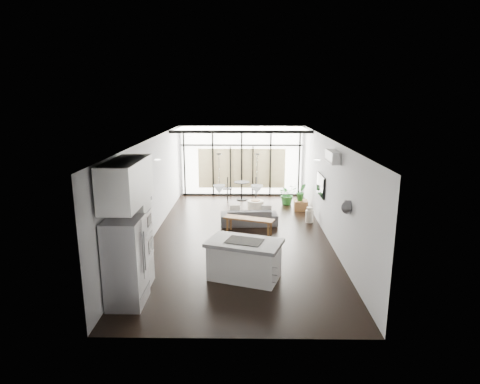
{
  "coord_description": "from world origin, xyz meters",
  "views": [
    {
      "loc": [
        0.16,
        -10.95,
        3.98
      ],
      "look_at": [
        0.0,
        0.3,
        1.25
      ],
      "focal_mm": 30.0,
      "sensor_mm": 36.0,
      "label": 1
    }
  ],
  "objects_px": {
    "sofa": "(249,214)",
    "console_bench": "(249,226)",
    "island": "(244,260)",
    "tv": "(321,185)",
    "fridge": "(126,262)",
    "milk_can": "(309,215)",
    "pouf": "(256,207)"
  },
  "relations": [
    {
      "from": "island",
      "to": "console_bench",
      "type": "height_order",
      "value": "island"
    },
    {
      "from": "fridge",
      "to": "tv",
      "type": "xyz_separation_m",
      "value": [
        4.59,
        4.85,
        0.44
      ]
    },
    {
      "from": "island",
      "to": "console_bench",
      "type": "bearing_deg",
      "value": 106.27
    },
    {
      "from": "pouf",
      "to": "milk_can",
      "type": "height_order",
      "value": "milk_can"
    },
    {
      "from": "console_bench",
      "to": "fridge",
      "type": "bearing_deg",
      "value": -100.67
    },
    {
      "from": "console_bench",
      "to": "milk_can",
      "type": "bearing_deg",
      "value": 49.54
    },
    {
      "from": "fridge",
      "to": "pouf",
      "type": "xyz_separation_m",
      "value": [
        2.64,
        6.22,
        -0.64
      ]
    },
    {
      "from": "island",
      "to": "tv",
      "type": "xyz_separation_m",
      "value": [
        2.32,
        3.7,
        0.86
      ]
    },
    {
      "from": "milk_can",
      "to": "console_bench",
      "type": "bearing_deg",
      "value": -150.09
    },
    {
      "from": "console_bench",
      "to": "milk_can",
      "type": "height_order",
      "value": "milk_can"
    },
    {
      "from": "fridge",
      "to": "console_bench",
      "type": "distance_m",
      "value": 4.79
    },
    {
      "from": "pouf",
      "to": "tv",
      "type": "bearing_deg",
      "value": -34.96
    },
    {
      "from": "sofa",
      "to": "milk_can",
      "type": "xyz_separation_m",
      "value": [
        1.94,
        0.27,
        -0.1
      ]
    },
    {
      "from": "island",
      "to": "sofa",
      "type": "xyz_separation_m",
      "value": [
        0.13,
        3.8,
        -0.09
      ]
    },
    {
      "from": "fridge",
      "to": "sofa",
      "type": "xyz_separation_m",
      "value": [
        2.4,
        4.95,
        -0.52
      ]
    },
    {
      "from": "console_bench",
      "to": "milk_can",
      "type": "distance_m",
      "value": 2.24
    },
    {
      "from": "island",
      "to": "tv",
      "type": "distance_m",
      "value": 4.45
    },
    {
      "from": "milk_can",
      "to": "tv",
      "type": "xyz_separation_m",
      "value": [
        0.25,
        -0.37,
        1.05
      ]
    },
    {
      "from": "fridge",
      "to": "console_bench",
      "type": "height_order",
      "value": "fridge"
    },
    {
      "from": "milk_can",
      "to": "tv",
      "type": "distance_m",
      "value": 1.14
    },
    {
      "from": "fridge",
      "to": "island",
      "type": "bearing_deg",
      "value": 26.82
    },
    {
      "from": "island",
      "to": "tv",
      "type": "height_order",
      "value": "tv"
    },
    {
      "from": "fridge",
      "to": "console_bench",
      "type": "xyz_separation_m",
      "value": [
        2.4,
        4.1,
        -0.62
      ]
    },
    {
      "from": "fridge",
      "to": "milk_can",
      "type": "distance_m",
      "value": 6.82
    },
    {
      "from": "sofa",
      "to": "milk_can",
      "type": "height_order",
      "value": "sofa"
    },
    {
      "from": "island",
      "to": "sofa",
      "type": "bearing_deg",
      "value": 106.71
    },
    {
      "from": "island",
      "to": "fridge",
      "type": "relative_size",
      "value": 0.92
    },
    {
      "from": "sofa",
      "to": "console_bench",
      "type": "height_order",
      "value": "sofa"
    },
    {
      "from": "island",
      "to": "pouf",
      "type": "xyz_separation_m",
      "value": [
        0.37,
        5.07,
        -0.21
      ]
    },
    {
      "from": "sofa",
      "to": "console_bench",
      "type": "bearing_deg",
      "value": 86.2
    },
    {
      "from": "console_bench",
      "to": "pouf",
      "type": "bearing_deg",
      "value": 103.11
    },
    {
      "from": "console_bench",
      "to": "tv",
      "type": "relative_size",
      "value": 1.35
    }
  ]
}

